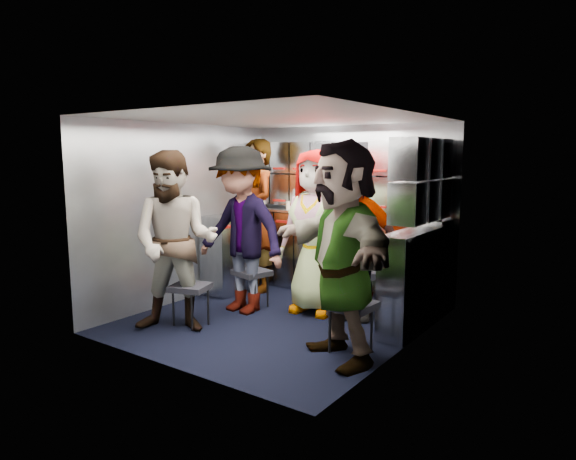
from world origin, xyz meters
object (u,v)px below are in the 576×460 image
Objects in this scene: attendant_arc_b at (241,230)px; attendant_arc_e at (342,252)px; attendant_arc_a at (175,242)px; attendant_arc_d at (356,244)px; jump_seat_mid_left at (252,274)px; jump_seat_center at (324,271)px; attendant_arc_c at (316,232)px; attendant_standing at (257,216)px; jump_seat_near_left at (190,289)px; jump_seat_near_right at (351,308)px; jump_seat_mid_right at (363,276)px.

attendant_arc_e is at bearing -15.53° from attendant_arc_b.
attendant_arc_a is 1.11× the size of attendant_arc_d.
jump_seat_mid_left is 0.83m from jump_seat_center.
attendant_arc_c is 1.36m from attendant_arc_e.
attendant_arc_b reaches higher than jump_seat_mid_left.
attendant_arc_b is (0.43, -0.82, -0.05)m from attendant_standing.
jump_seat_near_left is 0.25× the size of attendant_arc_c.
jump_seat_near_right is 0.24× the size of attendant_standing.
attendant_arc_d is at bearing 144.67° from attendant_arc_e.
attendant_arc_e is (0.44, -1.26, 0.51)m from jump_seat_mid_right.
jump_seat_near_right is 0.56m from attendant_arc_e.
jump_seat_mid_right is 1.16m from jump_seat_near_right.
attendant_arc_d is at bearing 115.98° from jump_seat_near_right.
jump_seat_mid_right is 0.29× the size of attendant_arc_b.
attendant_standing reaches higher than attendant_arc_b.
attendant_arc_e is at bearing -24.98° from jump_seat_mid_left.
attendant_arc_d is (-0.00, -0.18, 0.38)m from jump_seat_mid_right.
jump_seat_mid_right is at bearing 141.76° from attendant_arc_e.
jump_seat_near_left is 1.54m from jump_seat_center.
jump_seat_mid_left is 0.25× the size of attendant_arc_a.
jump_seat_near_left is 0.87× the size of jump_seat_center.
jump_seat_mid_right is at bearing 6.98° from jump_seat_center.
attendant_arc_e is (1.69, 0.30, 0.04)m from attendant_arc_a.
attendant_arc_e is at bearing -53.36° from jump_seat_center.
jump_seat_center is 1.14× the size of jump_seat_near_right.
jump_seat_mid_right is at bearing 75.84° from attendant_arc_d.
attendant_arc_a reaches higher than attendant_arc_d.
attendant_standing is 1.06× the size of attendant_arc_b.
jump_seat_near_right is 1.70m from attendant_arc_b.
attendant_arc_b is (-1.58, 0.37, 0.51)m from jump_seat_near_right.
attendant_standing is 1.71m from attendant_arc_a.
jump_seat_near_left is at bearing -46.43° from attendant_standing.
jump_seat_center is at bearing 47.44° from attendant_arc_b.
attendant_arc_d reaches higher than jump_seat_mid_right.
attendant_standing is at bearing 102.19° from jump_seat_near_left.
attendant_arc_c is 1.12× the size of attendant_arc_d.
jump_seat_near_left is 0.24× the size of attendant_arc_e.
jump_seat_near_right is 1.08m from attendant_arc_d.
jump_seat_near_left is 0.25× the size of attendant_arc_a.
jump_seat_mid_left is 0.84× the size of jump_seat_center.
jump_seat_mid_right is at bearing 23.88° from attendant_arc_c.
attendant_arc_e reaches higher than attendant_arc_b.
jump_seat_mid_left is 1.16m from attendant_arc_a.
attendant_arc_a is (0.32, -1.67, -0.08)m from attendant_standing.
attendant_arc_b is 1.26m from attendant_arc_d.
jump_seat_near_left is 0.54m from attendant_arc_a.
attendant_arc_d reaches higher than jump_seat_near_left.
attendant_arc_e is (0.00, -0.18, 0.53)m from jump_seat_near_right.
jump_seat_center is 0.46m from jump_seat_mid_right.
jump_seat_mid_left is 0.25× the size of attendant_arc_c.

